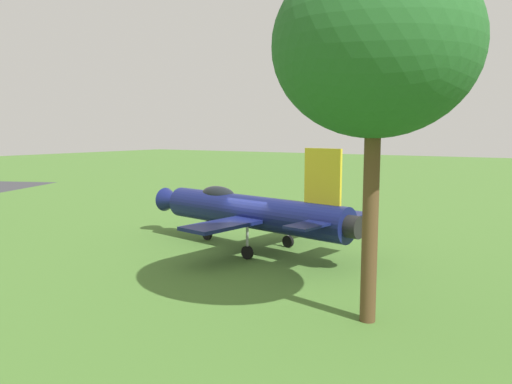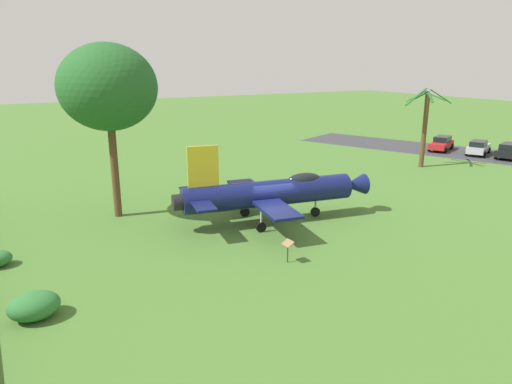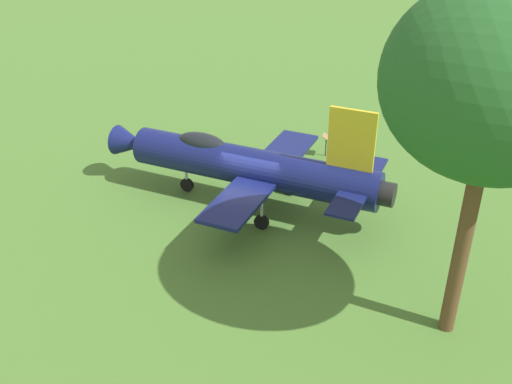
% 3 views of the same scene
% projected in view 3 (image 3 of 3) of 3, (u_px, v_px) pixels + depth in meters
% --- Properties ---
extents(ground_plane, '(200.00, 200.00, 0.00)m').
position_uv_depth(ground_plane, '(253.00, 205.00, 25.24)').
color(ground_plane, '#47722D').
extents(display_jet, '(12.61, 8.88, 5.01)m').
position_uv_depth(display_jet, '(244.00, 164.00, 24.45)').
color(display_jet, '#111951').
rests_on(display_jet, ground_plane).
extents(shade_tree, '(5.86, 6.02, 10.69)m').
position_uv_depth(shade_tree, '(497.00, 82.00, 14.73)').
color(shade_tree, brown).
rests_on(shade_tree, ground_plane).
extents(info_plaque, '(0.42, 0.61, 1.14)m').
position_uv_depth(info_plaque, '(326.00, 140.00, 29.06)').
color(info_plaque, '#333333').
rests_on(info_plaque, ground_plane).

